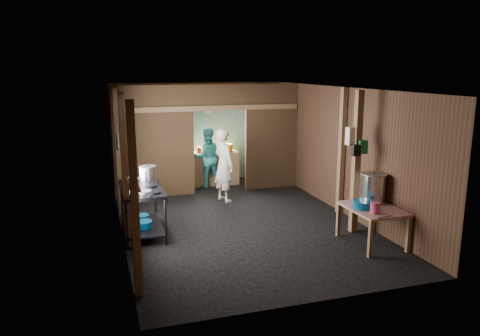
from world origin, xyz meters
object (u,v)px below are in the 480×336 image
object	(u,v)px
gas_range	(142,211)
prep_table	(372,226)
stove_pot_large	(148,175)
stock_pot	(373,188)
yellow_tub	(226,148)
cook	(224,165)
pink_bucket	(375,208)

from	to	relation	value
gas_range	prep_table	xyz separation A→B (m)	(3.71, -1.67, -0.11)
stove_pot_large	stock_pot	distance (m)	4.11
gas_range	stove_pot_large	distance (m)	0.71
prep_table	yellow_tub	xyz separation A→B (m)	(-1.22, 4.89, 0.62)
yellow_tub	cook	distance (m)	1.65
pink_bucket	cook	size ratio (longest dim) A/B	0.11
gas_range	pink_bucket	world-z (taller)	gas_range
gas_range	stove_pot_large	size ratio (longest dim) A/B	4.51
pink_bucket	stove_pot_large	bearing A→B (deg)	145.48
yellow_tub	pink_bucket	bearing A→B (deg)	-78.38
yellow_tub	prep_table	bearing A→B (deg)	-76.00
gas_range	stock_pot	bearing A→B (deg)	-19.25
prep_table	stove_pot_large	bearing A→B (deg)	149.99
gas_range	prep_table	size ratio (longest dim) A/B	1.35
yellow_tub	stock_pot	bearing A→B (deg)	-72.90
stove_pot_large	yellow_tub	size ratio (longest dim) A/B	0.95
prep_table	stove_pot_large	distance (m)	4.15
stove_pot_large	stock_pot	world-z (taller)	stove_pot_large
cook	stock_pot	bearing A→B (deg)	-166.68
stove_pot_large	pink_bucket	bearing A→B (deg)	-34.52
gas_range	pink_bucket	size ratio (longest dim) A/B	7.99
gas_range	cook	world-z (taller)	cook
prep_table	yellow_tub	distance (m)	5.08
gas_range	yellow_tub	size ratio (longest dim) A/B	4.27
yellow_tub	cook	bearing A→B (deg)	-107.46
prep_table	cook	xyz separation A→B (m)	(-1.71, 3.31, 0.51)
stock_pot	stove_pot_large	bearing A→B (deg)	155.07
gas_range	stock_pot	distance (m)	4.16
pink_bucket	yellow_tub	xyz separation A→B (m)	(-1.06, 5.17, 0.20)
prep_table	yellow_tub	world-z (taller)	yellow_tub
cook	prep_table	bearing A→B (deg)	-171.70
stock_pot	yellow_tub	world-z (taller)	stock_pot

